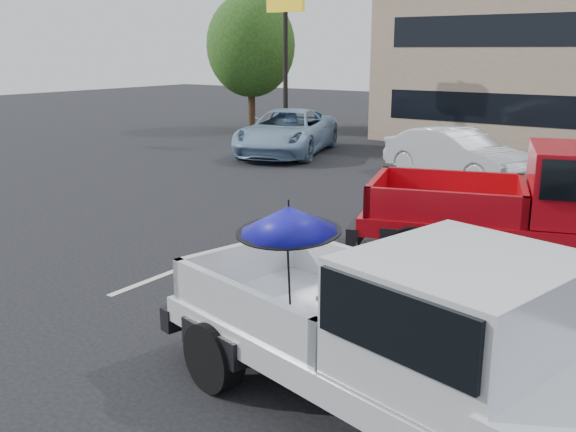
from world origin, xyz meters
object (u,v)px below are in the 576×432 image
at_px(red_pickup, 575,204).
at_px(blue_suv, 287,132).
at_px(motel_sign, 285,19).
at_px(tree_left, 251,46).
at_px(silver_pickup, 437,339).
at_px(silver_sedan, 456,154).

xyz_separation_m(red_pickup, blue_suv, (-10.87, 7.40, -0.35)).
bearing_deg(motel_sign, tree_left, 143.13).
relative_size(red_pickup, blue_suv, 1.19).
distance_m(tree_left, silver_pickup, 24.64).
xyz_separation_m(motel_sign, tree_left, (-4.00, 3.00, -0.92)).
bearing_deg(tree_left, red_pickup, -37.16).
height_order(motel_sign, blue_suv, motel_sign).
relative_size(silver_pickup, red_pickup, 0.91).
distance_m(motel_sign, silver_pickup, 19.94).
bearing_deg(red_pickup, tree_left, 125.05).
relative_size(tree_left, silver_sedan, 1.38).
height_order(silver_pickup, silver_sedan, silver_pickup).
bearing_deg(silver_sedan, tree_left, 83.04).
distance_m(silver_sedan, blue_suv, 6.53).
height_order(motel_sign, tree_left, tree_left).
bearing_deg(silver_pickup, silver_sedan, 123.20).
bearing_deg(blue_suv, motel_sign, 108.27).
height_order(tree_left, silver_sedan, tree_left).
bearing_deg(tree_left, motel_sign, -36.87).
relative_size(motel_sign, red_pickup, 0.91).
bearing_deg(motel_sign, silver_sedan, -19.99).
distance_m(tree_left, silver_sedan, 13.64).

